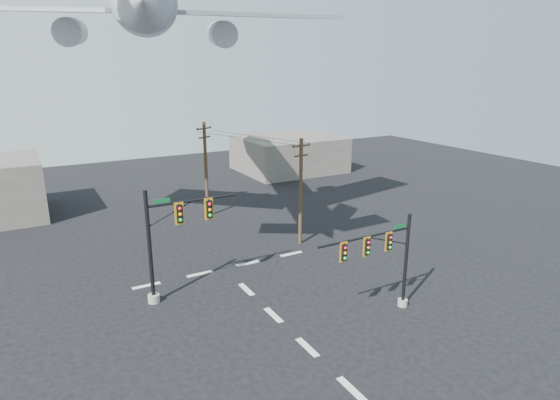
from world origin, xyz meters
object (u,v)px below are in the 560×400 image
utility_pole_a (301,190)px  utility_pole_b (206,168)px  signal_mast_near (386,260)px  signal_mast_far (169,241)px  airliner (147,9)px

utility_pole_a → utility_pole_b: bearing=103.9°
utility_pole_a → utility_pole_b: (-4.30, 11.36, 0.24)m
signal_mast_near → signal_mast_far: (-11.06, 8.40, 0.47)m
airliner → utility_pole_a: bearing=-106.6°
signal_mast_near → utility_pole_a: utility_pole_a is taller
signal_mast_far → airliner: airliner is taller
signal_mast_near → signal_mast_far: 13.89m
signal_mast_near → airliner: (-8.65, 19.10, 15.71)m
signal_mast_near → utility_pole_a: size_ratio=0.76×
utility_pole_b → airliner: (-6.01, -5.03, 14.22)m
utility_pole_a → airliner: (-10.31, 6.33, 14.46)m
signal_mast_near → airliner: airliner is taller
utility_pole_b → airliner: size_ratio=0.29×
signal_mast_near → signal_mast_far: size_ratio=0.92×
signal_mast_near → airliner: bearing=114.4°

